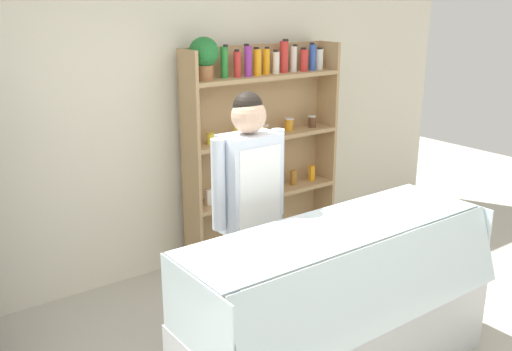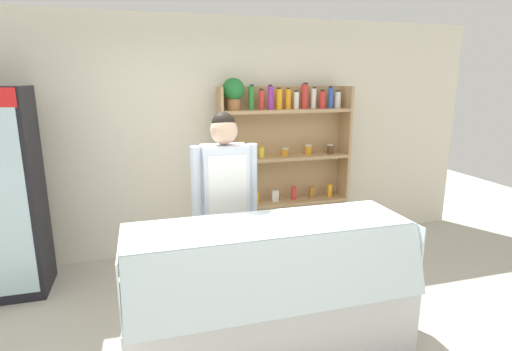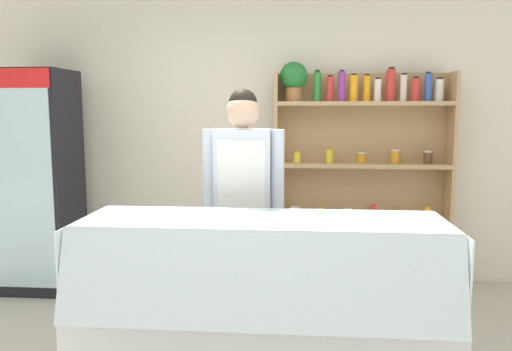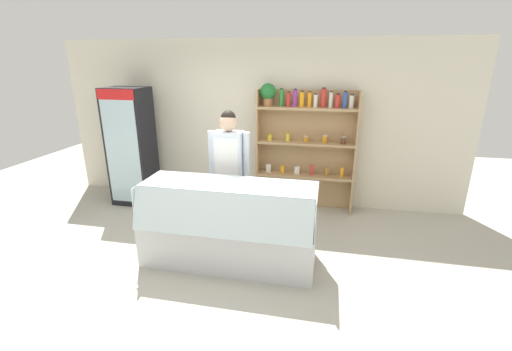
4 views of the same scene
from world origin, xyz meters
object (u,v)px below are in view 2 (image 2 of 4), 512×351
Objects in this scene: shelving_unit at (280,154)px; deli_display_case at (270,313)px; drinks_fridge at (0,195)px; shop_clerk at (225,195)px.

deli_display_case is at bearing -111.28° from shelving_unit.
shelving_unit is at bearing 68.72° from deli_display_case.
shelving_unit is (2.84, 0.32, 0.18)m from drinks_fridge.
drinks_fridge is 2.69m from deli_display_case.
drinks_fridge reaches higher than shop_clerk.
drinks_fridge is at bearing 157.29° from shop_clerk.
shop_clerk reaches higher than deli_display_case.
shop_clerk is at bearing -22.71° from drinks_fridge.
drinks_fridge is 1.12× the size of shop_clerk.
deli_display_case is (-0.71, -1.84, -0.85)m from shelving_unit.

